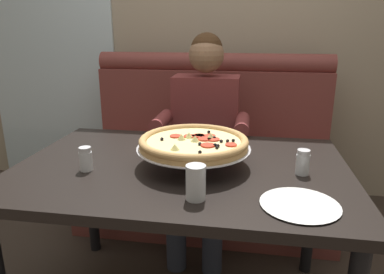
% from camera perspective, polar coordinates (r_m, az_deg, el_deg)
% --- Properties ---
extents(back_wall_with_window, '(6.00, 0.12, 2.80)m').
position_cam_1_polar(back_wall_with_window, '(2.90, 4.19, 18.96)').
color(back_wall_with_window, tan).
rests_on(back_wall_with_window, ground_plane).
extents(window_panel, '(1.10, 0.02, 2.80)m').
position_cam_1_polar(window_panel, '(3.26, -22.18, 17.60)').
color(window_panel, white).
rests_on(window_panel, ground_plane).
extents(booth_bench, '(1.66, 0.78, 1.13)m').
position_cam_1_polar(booth_bench, '(2.50, 2.48, -4.10)').
color(booth_bench, brown).
rests_on(booth_bench, ground_plane).
extents(dining_table, '(1.38, 0.94, 0.75)m').
position_cam_1_polar(dining_table, '(1.54, -1.66, -7.24)').
color(dining_table, black).
rests_on(dining_table, ground_plane).
extents(diner_main, '(0.54, 0.64, 1.27)m').
position_cam_1_polar(diner_main, '(2.15, 1.88, 1.14)').
color(diner_main, '#2D3342').
rests_on(diner_main, ground_plane).
extents(pizza, '(0.47, 0.47, 0.13)m').
position_cam_1_polar(pizza, '(1.47, 0.28, -0.93)').
color(pizza, silver).
rests_on(pizza, dining_table).
extents(shaker_pepper_flakes, '(0.05, 0.05, 0.10)m').
position_cam_1_polar(shaker_pepper_flakes, '(1.46, 17.23, -4.13)').
color(shaker_pepper_flakes, white).
rests_on(shaker_pepper_flakes, dining_table).
extents(shaker_parmesan, '(0.05, 0.05, 0.10)m').
position_cam_1_polar(shaker_parmesan, '(1.50, -16.58, -3.63)').
color(shaker_parmesan, white).
rests_on(shaker_parmesan, dining_table).
extents(plate_near_left, '(0.26, 0.26, 0.02)m').
position_cam_1_polar(plate_near_left, '(1.22, 16.84, -10.02)').
color(plate_near_left, white).
rests_on(plate_near_left, dining_table).
extents(drinking_glass, '(0.07, 0.07, 0.12)m').
position_cam_1_polar(drinking_glass, '(1.20, 0.60, -7.50)').
color(drinking_glass, silver).
rests_on(drinking_glass, dining_table).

